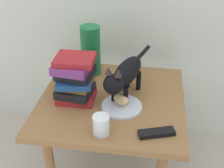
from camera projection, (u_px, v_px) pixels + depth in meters
side_table at (112, 110)px, 1.46m from camera, size 0.69×0.68×0.53m
plate at (122, 107)px, 1.35m from camera, size 0.19×0.19×0.01m
bread_roll at (121, 99)px, 1.34m from camera, size 0.10×0.10×0.05m
cat at (125, 75)px, 1.35m from camera, size 0.19×0.46×0.23m
book_stack at (75, 78)px, 1.37m from camera, size 0.20×0.18×0.22m
green_vase at (91, 50)px, 1.56m from camera, size 0.10×0.10×0.27m
candle_jar at (101, 126)px, 1.19m from camera, size 0.07×0.07×0.08m
tv_remote at (156, 133)px, 1.19m from camera, size 0.16×0.09×0.02m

